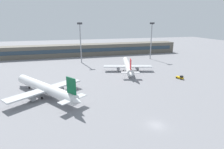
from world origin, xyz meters
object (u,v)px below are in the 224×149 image
airplane_near (44,88)px  baggage_tug_yellow (180,77)px  floodlight_tower_east (151,38)px  airplane_mid (128,65)px  floodlight_tower_west (80,40)px

airplane_near → baggage_tug_yellow: bearing=4.5°
baggage_tug_yellow → floodlight_tower_east: 50.81m
airplane_near → airplane_mid: 49.94m
airplane_mid → floodlight_tower_west: (-23.20, 26.90, 12.16)m
baggage_tug_yellow → floodlight_tower_west: (-42.58, 48.56, 14.27)m
floodlight_tower_east → floodlight_tower_west: bearing=179.5°
airplane_near → airplane_mid: airplane_near is taller
floodlight_tower_west → floodlight_tower_east: (50.37, -0.41, -0.05)m
airplane_near → floodlight_tower_east: floodlight_tower_east is taller
airplane_mid → floodlight_tower_west: bearing=130.8°
airplane_near → floodlight_tower_east: size_ratio=1.38×
baggage_tug_yellow → floodlight_tower_east: (7.79, 48.15, 14.22)m
baggage_tug_yellow → floodlight_tower_west: bearing=131.2°
airplane_near → floodlight_tower_west: (19.10, 53.45, 11.91)m
floodlight_tower_west → floodlight_tower_east: floodlight_tower_west is taller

